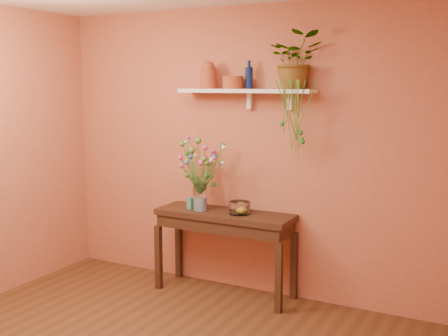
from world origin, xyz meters
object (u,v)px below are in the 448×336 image
(sideboard, at_px, (225,224))
(blue_bottle, at_px, (249,77))
(glass_bowl, at_px, (240,208))
(spider_plant, at_px, (296,60))
(bouquet, at_px, (202,161))
(glass_vase, at_px, (200,199))
(terracotta_jug, at_px, (208,76))

(sideboard, distance_m, blue_bottle, 1.38)
(sideboard, relative_size, glass_bowl, 6.82)
(blue_bottle, distance_m, spider_plant, 0.47)
(sideboard, xyz_separation_m, bouquet, (-0.21, -0.05, 0.59))
(sideboard, bearing_deg, blue_bottle, 35.92)
(sideboard, height_order, blue_bottle, blue_bottle)
(blue_bottle, distance_m, glass_vase, 1.22)
(blue_bottle, bearing_deg, glass_vase, -155.13)
(blue_bottle, xyz_separation_m, glass_bowl, (-0.02, -0.15, -1.19))
(spider_plant, xyz_separation_m, bouquet, (-0.84, -0.18, -0.91))
(sideboard, relative_size, bouquet, 2.34)
(terracotta_jug, height_order, glass_vase, terracotta_jug)
(terracotta_jug, relative_size, glass_vase, 0.96)
(terracotta_jug, bearing_deg, blue_bottle, 7.47)
(blue_bottle, relative_size, spider_plant, 0.52)
(terracotta_jug, distance_m, bouquet, 0.80)
(blue_bottle, bearing_deg, terracotta_jug, -172.53)
(sideboard, bearing_deg, bouquet, -166.90)
(glass_vase, bearing_deg, blue_bottle, 24.87)
(terracotta_jug, bearing_deg, glass_bowl, -14.02)
(spider_plant, xyz_separation_m, glass_bowl, (-0.47, -0.14, -1.33))
(blue_bottle, distance_m, glass_bowl, 1.20)
(bouquet, bearing_deg, spider_plant, 11.96)
(sideboard, distance_m, terracotta_jug, 1.40)
(bouquet, height_order, glass_bowl, bouquet)
(spider_plant, height_order, glass_vase, spider_plant)
(sideboard, height_order, terracotta_jug, terracotta_jug)
(sideboard, distance_m, spider_plant, 1.63)
(spider_plant, height_order, glass_bowl, spider_plant)
(terracotta_jug, height_order, glass_bowl, terracotta_jug)
(blue_bottle, relative_size, bouquet, 0.45)
(sideboard, distance_m, glass_bowl, 0.24)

